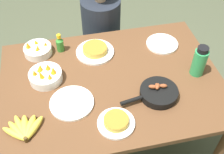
{
  "coord_description": "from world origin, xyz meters",
  "views": [
    {
      "loc": [
        -0.26,
        -1.19,
        2.07
      ],
      "look_at": [
        0.0,
        0.0,
        0.79
      ],
      "focal_mm": 45.0,
      "sensor_mm": 36.0,
      "label": 1
    }
  ],
  "objects_px": {
    "empty_plate_near_front": "(162,44)",
    "skillet": "(158,93)",
    "person_figure": "(102,44)",
    "frittata_plate_center": "(116,122)",
    "banana_bunch": "(24,129)",
    "fruit_bowl_citrus": "(38,50)",
    "hot_sauce_bottle": "(60,44)",
    "empty_plate_far_left": "(72,103)",
    "fruit_bowl_mango": "(46,76)",
    "frittata_plate_side": "(95,51)",
    "water_bottle": "(199,61)"
  },
  "relations": [
    {
      "from": "fruit_bowl_mango",
      "to": "empty_plate_far_left",
      "type": "bearing_deg",
      "value": -59.54
    },
    {
      "from": "frittata_plate_center",
      "to": "empty_plate_far_left",
      "type": "relative_size",
      "value": 0.8
    },
    {
      "from": "empty_plate_far_left",
      "to": "fruit_bowl_citrus",
      "type": "distance_m",
      "value": 0.53
    },
    {
      "from": "skillet",
      "to": "frittata_plate_center",
      "type": "height_order",
      "value": "skillet"
    },
    {
      "from": "frittata_plate_center",
      "to": "fruit_bowl_citrus",
      "type": "relative_size",
      "value": 1.1
    },
    {
      "from": "fruit_bowl_mango",
      "to": "banana_bunch",
      "type": "bearing_deg",
      "value": -110.63
    },
    {
      "from": "empty_plate_near_front",
      "to": "fruit_bowl_mango",
      "type": "xyz_separation_m",
      "value": [
        -0.84,
        -0.17,
        0.03
      ]
    },
    {
      "from": "empty_plate_near_front",
      "to": "skillet",
      "type": "bearing_deg",
      "value": -112.62
    },
    {
      "from": "frittata_plate_side",
      "to": "fruit_bowl_mango",
      "type": "xyz_separation_m",
      "value": [
        -0.35,
        -0.19,
        0.02
      ]
    },
    {
      "from": "frittata_plate_side",
      "to": "hot_sauce_bottle",
      "type": "bearing_deg",
      "value": 160.96
    },
    {
      "from": "frittata_plate_side",
      "to": "hot_sauce_bottle",
      "type": "distance_m",
      "value": 0.25
    },
    {
      "from": "fruit_bowl_citrus",
      "to": "empty_plate_far_left",
      "type": "bearing_deg",
      "value": -70.55
    },
    {
      "from": "frittata_plate_side",
      "to": "empty_plate_near_front",
      "type": "bearing_deg",
      "value": -2.01
    },
    {
      "from": "fruit_bowl_citrus",
      "to": "hot_sauce_bottle",
      "type": "height_order",
      "value": "hot_sauce_bottle"
    },
    {
      "from": "empty_plate_far_left",
      "to": "fruit_bowl_citrus",
      "type": "height_order",
      "value": "fruit_bowl_citrus"
    },
    {
      "from": "fruit_bowl_citrus",
      "to": "water_bottle",
      "type": "distance_m",
      "value": 1.08
    },
    {
      "from": "fruit_bowl_citrus",
      "to": "water_bottle",
      "type": "relative_size",
      "value": 0.89
    },
    {
      "from": "frittata_plate_side",
      "to": "water_bottle",
      "type": "bearing_deg",
      "value": -28.81
    },
    {
      "from": "fruit_bowl_mango",
      "to": "hot_sauce_bottle",
      "type": "bearing_deg",
      "value": 66.43
    },
    {
      "from": "frittata_plate_center",
      "to": "person_figure",
      "type": "xyz_separation_m",
      "value": [
        0.11,
        1.04,
        -0.31
      ]
    },
    {
      "from": "skillet",
      "to": "empty_plate_near_front",
      "type": "height_order",
      "value": "skillet"
    },
    {
      "from": "empty_plate_near_front",
      "to": "fruit_bowl_mango",
      "type": "bearing_deg",
      "value": -168.49
    },
    {
      "from": "frittata_plate_side",
      "to": "person_figure",
      "type": "relative_size",
      "value": 0.23
    },
    {
      "from": "empty_plate_near_front",
      "to": "person_figure",
      "type": "xyz_separation_m",
      "value": [
        -0.37,
        0.44,
        -0.3
      ]
    },
    {
      "from": "frittata_plate_side",
      "to": "empty_plate_near_front",
      "type": "distance_m",
      "value": 0.49
    },
    {
      "from": "fruit_bowl_mango",
      "to": "person_figure",
      "type": "bearing_deg",
      "value": 52.45
    },
    {
      "from": "banana_bunch",
      "to": "frittata_plate_side",
      "type": "distance_m",
      "value": 0.73
    },
    {
      "from": "frittata_plate_side",
      "to": "person_figure",
      "type": "xyz_separation_m",
      "value": [
        0.12,
        0.43,
        -0.31
      ]
    },
    {
      "from": "person_figure",
      "to": "frittata_plate_center",
      "type": "bearing_deg",
      "value": -96.2
    },
    {
      "from": "empty_plate_near_front",
      "to": "empty_plate_far_left",
      "type": "xyz_separation_m",
      "value": [
        -0.7,
        -0.4,
        -0.0
      ]
    },
    {
      "from": "water_bottle",
      "to": "hot_sauce_bottle",
      "type": "distance_m",
      "value": 0.94
    },
    {
      "from": "skillet",
      "to": "empty_plate_far_left",
      "type": "distance_m",
      "value": 0.52
    },
    {
      "from": "skillet",
      "to": "frittata_plate_side",
      "type": "relative_size",
      "value": 1.36
    },
    {
      "from": "water_bottle",
      "to": "frittata_plate_side",
      "type": "bearing_deg",
      "value": 151.19
    },
    {
      "from": "skillet",
      "to": "hot_sauce_bottle",
      "type": "bearing_deg",
      "value": -55.31
    },
    {
      "from": "banana_bunch",
      "to": "hot_sauce_bottle",
      "type": "distance_m",
      "value": 0.68
    },
    {
      "from": "empty_plate_far_left",
      "to": "banana_bunch",
      "type": "bearing_deg",
      "value": -153.9
    },
    {
      "from": "empty_plate_near_front",
      "to": "fruit_bowl_mango",
      "type": "height_order",
      "value": "fruit_bowl_mango"
    },
    {
      "from": "skillet",
      "to": "water_bottle",
      "type": "bearing_deg",
      "value": -166.25
    },
    {
      "from": "empty_plate_near_front",
      "to": "hot_sauce_bottle",
      "type": "height_order",
      "value": "hot_sauce_bottle"
    },
    {
      "from": "skillet",
      "to": "frittata_plate_side",
      "type": "height_order",
      "value": "skillet"
    },
    {
      "from": "fruit_bowl_mango",
      "to": "person_figure",
      "type": "height_order",
      "value": "person_figure"
    },
    {
      "from": "skillet",
      "to": "person_figure",
      "type": "xyz_separation_m",
      "value": [
        -0.18,
        0.89,
        -0.32
      ]
    },
    {
      "from": "banana_bunch",
      "to": "fruit_bowl_mango",
      "type": "distance_m",
      "value": 0.39
    },
    {
      "from": "frittata_plate_center",
      "to": "empty_plate_far_left",
      "type": "xyz_separation_m",
      "value": [
        -0.22,
        0.2,
        -0.01
      ]
    },
    {
      "from": "banana_bunch",
      "to": "person_figure",
      "type": "distance_m",
      "value": 1.19
    },
    {
      "from": "fruit_bowl_citrus",
      "to": "fruit_bowl_mango",
      "type": "bearing_deg",
      "value": -81.38
    },
    {
      "from": "frittata_plate_center",
      "to": "empty_plate_far_left",
      "type": "bearing_deg",
      "value": 138.74
    },
    {
      "from": "empty_plate_far_left",
      "to": "frittata_plate_center",
      "type": "bearing_deg",
      "value": -41.26
    },
    {
      "from": "fruit_bowl_citrus",
      "to": "hot_sauce_bottle",
      "type": "xyz_separation_m",
      "value": [
        0.16,
        -0.0,
        0.03
      ]
    }
  ]
}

